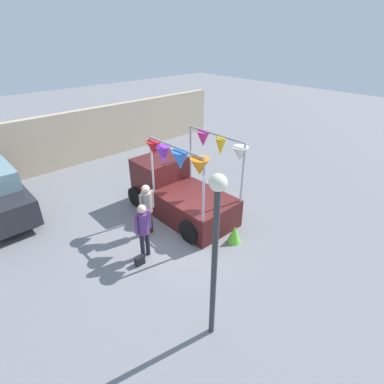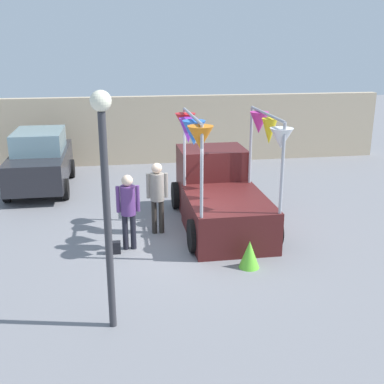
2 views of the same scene
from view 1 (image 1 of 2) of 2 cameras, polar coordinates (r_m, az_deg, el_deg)
ground_plane at (r=10.10m, az=-2.97°, el=-7.94°), size 60.00×60.00×0.00m
vendor_truck at (r=10.90m, az=-2.91°, el=0.56°), size 2.48×4.17×3.02m
person_customer at (r=8.69m, az=-9.26°, el=-6.41°), size 0.53×0.34×1.77m
person_vendor at (r=9.63m, az=-8.58°, el=-2.44°), size 0.53×0.34×1.80m
handbag at (r=8.99m, az=-9.93°, el=-12.71°), size 0.28×0.16×0.28m
street_lamp at (r=5.65m, az=4.48°, el=-9.15°), size 0.32×0.32×3.92m
brick_boundary_wall at (r=15.92m, az=-22.26°, el=9.25°), size 18.00×0.36×2.60m
folded_kite_bundle_lime at (r=9.67m, az=8.08°, el=-7.94°), size 0.61×0.61×0.60m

